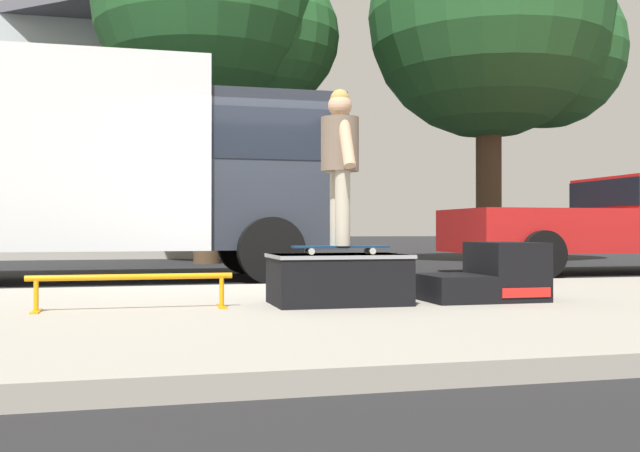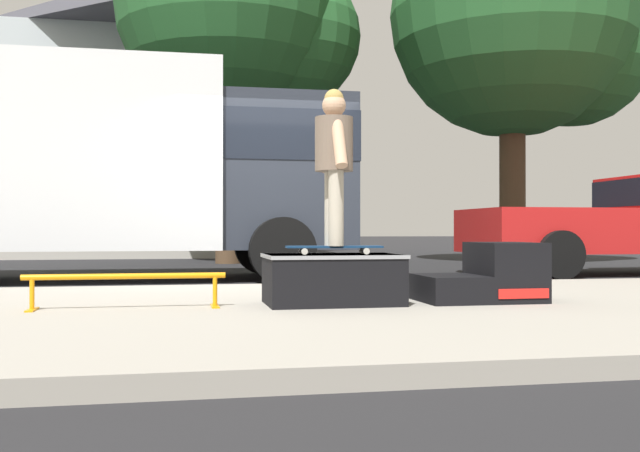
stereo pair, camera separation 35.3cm
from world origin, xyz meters
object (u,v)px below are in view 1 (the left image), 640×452
object	(u,v)px
grind_rail	(132,283)
street_tree_neighbour	(501,26)
skate_box	(338,277)
skater_kid	(340,154)
kicker_ramp	(490,276)
skateboard	(340,247)
street_tree_main	(220,13)
pickup_truck_red	(625,220)
box_truck	(95,161)

from	to	relation	value
grind_rail	street_tree_neighbour	world-z (taller)	street_tree_neighbour
street_tree_neighbour	skate_box	bearing A→B (deg)	-125.07
skate_box	skater_kid	size ratio (longest dim) A/B	0.86
grind_rail	skater_kid	xyz separation A→B (m)	(1.64, -0.02, 1.02)
kicker_ramp	street_tree_neighbour	bearing A→B (deg)	61.18
skate_box	street_tree_neighbour	world-z (taller)	street_tree_neighbour
skateboard	skater_kid	xyz separation A→B (m)	(0.00, -0.00, 0.76)
skate_box	grind_rail	world-z (taller)	skate_box
skate_box	street_tree_main	distance (m)	11.25
kicker_ramp	street_tree_main	world-z (taller)	street_tree_main
street_tree_main	skateboard	bearing A→B (deg)	-90.81
grind_rail	skater_kid	size ratio (longest dim) A/B	1.20
skater_kid	kicker_ramp	bearing A→B (deg)	1.34
grind_rail	pickup_truck_red	bearing A→B (deg)	31.56
grind_rail	street_tree_neighbour	xyz separation A→B (m)	(7.90, 8.94, 4.93)
pickup_truck_red	street_tree_main	world-z (taller)	street_tree_main
skate_box	skater_kid	distance (m)	1.01
grind_rail	box_truck	distance (m)	5.29
box_truck	skateboard	bearing A→B (deg)	-66.86
grind_rail	skater_kid	world-z (taller)	skater_kid
skate_box	box_truck	bearing A→B (deg)	113.21
skater_kid	street_tree_neighbour	world-z (taller)	street_tree_neighbour
grind_rail	street_tree_main	size ratio (longest dim) A/B	0.19
pickup_truck_red	street_tree_neighbour	bearing A→B (deg)	92.06
kicker_ramp	grind_rail	bearing A→B (deg)	-179.74
kicker_ramp	grind_rail	world-z (taller)	kicker_ramp
grind_rail	pickup_truck_red	distance (m)	9.45
skateboard	pickup_truck_red	world-z (taller)	pickup_truck_red
box_truck	street_tree_main	distance (m)	6.64
box_truck	street_tree_neighbour	bearing A→B (deg)	24.60
kicker_ramp	grind_rail	xyz separation A→B (m)	(-2.99, -0.01, -0.00)
kicker_ramp	skateboard	size ratio (longest dim) A/B	1.26
skate_box	skateboard	world-z (taller)	skateboard
street_tree_neighbour	skateboard	bearing A→B (deg)	-124.95
box_truck	pickup_truck_red	size ratio (longest dim) A/B	1.21
grind_rail	street_tree_main	distance (m)	11.41
skater_kid	street_tree_main	distance (m)	10.87
skateboard	box_truck	bearing A→B (deg)	113.14
box_truck	street_tree_neighbour	size ratio (longest dim) A/B	0.85
grind_rail	street_tree_main	xyz separation A→B (m)	(1.78, 10.05, 5.11)
skate_box	pickup_truck_red	bearing A→B (deg)	37.54
skate_box	street_tree_neighbour	distance (m)	11.96
skateboard	box_truck	xyz separation A→B (m)	(-2.18, 5.09, 1.12)
skateboard	skate_box	bearing A→B (deg)	99.87
kicker_ramp	street_tree_main	xyz separation A→B (m)	(-1.21, 10.03, 5.11)
skate_box	grind_rail	size ratio (longest dim) A/B	0.72
grind_rail	street_tree_neighbour	bearing A→B (deg)	48.54
skateboard	skater_kid	size ratio (longest dim) A/B	0.62
kicker_ramp	skater_kid	world-z (taller)	skater_kid
box_truck	pickup_truck_red	distance (m)	8.62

